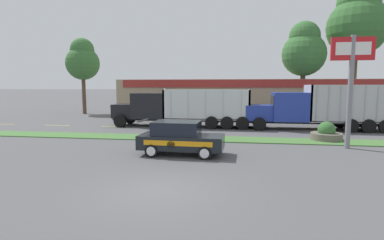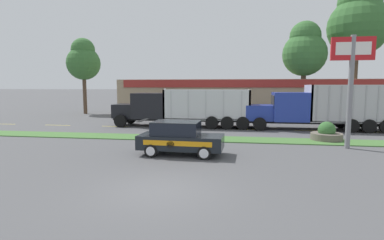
# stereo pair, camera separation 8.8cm
# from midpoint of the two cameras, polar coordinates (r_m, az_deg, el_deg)

# --- Properties ---
(ground_plane) EXTENTS (600.00, 600.00, 0.00)m
(ground_plane) POSITION_cam_midpoint_polar(r_m,az_deg,el_deg) (10.35, -6.48, -13.23)
(ground_plane) COLOR #515154
(grass_verge) EXTENTS (120.00, 2.09, 0.06)m
(grass_verge) POSITION_cam_midpoint_polar(r_m,az_deg,el_deg) (19.82, 0.95, -3.55)
(grass_verge) COLOR #477538
(grass_verge) RESTS_ON ground_plane
(centre_line_1) EXTENTS (2.40, 0.14, 0.01)m
(centre_line_1) POSITION_cam_midpoint_polar(r_m,az_deg,el_deg) (32.55, -32.41, -0.66)
(centre_line_1) COLOR yellow
(centre_line_1) RESTS_ON ground_plane
(centre_line_2) EXTENTS (2.40, 0.14, 0.01)m
(centre_line_2) POSITION_cam_midpoint_polar(r_m,az_deg,el_deg) (29.31, -24.40, -0.91)
(centre_line_2) COLOR yellow
(centre_line_2) RESTS_ON ground_plane
(centre_line_3) EXTENTS (2.40, 0.14, 0.01)m
(centre_line_3) POSITION_cam_midpoint_polar(r_m,az_deg,el_deg) (26.78, -14.64, -1.19)
(centre_line_3) COLOR yellow
(centre_line_3) RESTS_ON ground_plane
(centre_line_4) EXTENTS (2.40, 0.14, 0.01)m
(centre_line_4) POSITION_cam_midpoint_polar(r_m,az_deg,el_deg) (25.16, -3.24, -1.47)
(centre_line_4) COLOR yellow
(centre_line_4) RESTS_ON ground_plane
(centre_line_5) EXTENTS (2.40, 0.14, 0.01)m
(centre_line_5) POSITION_cam_midpoint_polar(r_m,az_deg,el_deg) (24.65, 9.15, -1.71)
(centre_line_5) COLOR yellow
(centre_line_5) RESTS_ON ground_plane
(centre_line_6) EXTENTS (2.40, 0.14, 0.01)m
(centre_line_6) POSITION_cam_midpoint_polar(r_m,az_deg,el_deg) (25.30, 21.48, -1.87)
(centre_line_6) COLOR yellow
(centre_line_6) RESTS_ON ground_plane
(centre_line_7) EXTENTS (2.40, 0.14, 0.01)m
(centre_line_7) POSITION_cam_midpoint_polar(r_m,az_deg,el_deg) (27.04, 32.70, -1.94)
(centre_line_7) COLOR yellow
(centre_line_7) RESTS_ON ground_plane
(dump_truck_lead) EXTENTS (10.91, 2.80, 3.58)m
(dump_truck_lead) POSITION_cam_midpoint_polar(r_m,az_deg,el_deg) (25.67, 20.48, 1.84)
(dump_truck_lead) COLOR black
(dump_truck_lead) RESTS_ON ground_plane
(dump_truck_mid) EXTENTS (11.84, 2.79, 3.28)m
(dump_truck_mid) POSITION_cam_midpoint_polar(r_m,az_deg,el_deg) (26.02, -4.62, 2.12)
(dump_truck_mid) COLOR black
(dump_truck_mid) RESTS_ON ground_plane
(rally_car) EXTENTS (4.32, 2.05, 1.73)m
(rally_car) POSITION_cam_midpoint_polar(r_m,az_deg,el_deg) (15.24, -2.47, -3.40)
(rally_car) COLOR black
(rally_car) RESTS_ON ground_plane
(store_sign_post) EXTENTS (2.26, 0.28, 6.23)m
(store_sign_post) POSITION_cam_midpoint_polar(r_m,az_deg,el_deg) (18.76, 27.97, 8.22)
(store_sign_post) COLOR gray
(store_sign_post) RESTS_ON ground_plane
(stone_planter) EXTENTS (1.94, 1.94, 1.23)m
(stone_planter) POSITION_cam_midpoint_polar(r_m,az_deg,el_deg) (21.05, 24.10, -2.44)
(stone_planter) COLOR #6B6056
(stone_planter) RESTS_ON ground_plane
(store_building_backdrop) EXTENTS (32.96, 12.10, 4.19)m
(store_building_backdrop) POSITION_cam_midpoint_polar(r_m,az_deg,el_deg) (37.72, 13.48, 4.20)
(store_building_backdrop) COLOR #9E896B
(store_building_backdrop) RESTS_ON ground_plane
(tree_behind_left) EXTENTS (5.92, 5.92, 13.90)m
(tree_behind_left) POSITION_cam_midpoint_polar(r_m,az_deg,el_deg) (36.19, 28.91, 16.11)
(tree_behind_left) COLOR brown
(tree_behind_left) RESTS_ON ground_plane
(tree_behind_centre) EXTENTS (4.37, 4.37, 9.96)m
(tree_behind_centre) POSITION_cam_midpoint_polar(r_m,az_deg,el_deg) (32.99, 20.47, 12.34)
(tree_behind_centre) COLOR brown
(tree_behind_centre) RESTS_ON ground_plane
(tree_behind_right) EXTENTS (4.11, 4.11, 9.38)m
(tree_behind_right) POSITION_cam_midpoint_polar(r_m,az_deg,el_deg) (40.20, -20.17, 10.65)
(tree_behind_right) COLOR brown
(tree_behind_right) RESTS_ON ground_plane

